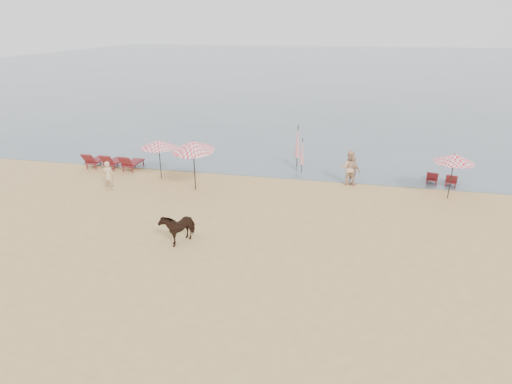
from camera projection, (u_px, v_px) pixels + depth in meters
ground at (227, 272)px, 15.17m from camera, size 120.00×120.00×0.00m
sea at (331, 65)px, 87.83m from camera, size 160.00×140.00×0.06m
lounger_cluster_left at (113, 161)px, 25.63m from camera, size 3.19×1.94×0.69m
lounger_cluster_right at (442, 178)px, 23.12m from camera, size 1.83×1.78×0.54m
umbrella_open_left_a at (159, 144)px, 23.40m from camera, size 1.98×1.98×2.26m
umbrella_open_left_b at (193, 146)px, 21.70m from camera, size 2.17×2.21×2.76m
umbrella_open_right at (455, 158)px, 20.71m from camera, size 1.92×1.92×2.34m
umbrella_closed_left at (298, 141)px, 25.43m from camera, size 0.32×0.32×2.63m
umbrella_closed_right at (302, 151)px, 24.64m from camera, size 0.26×0.26×2.11m
cow at (178, 226)px, 17.08m from camera, size 1.25×1.68×1.29m
beachgoer_left at (108, 176)px, 22.25m from camera, size 0.65×0.51×1.58m
beachgoer_right_a at (349, 168)px, 22.99m from camera, size 0.97×0.77×1.90m
beachgoer_right_b at (353, 171)px, 22.89m from camera, size 0.99×0.85×1.59m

